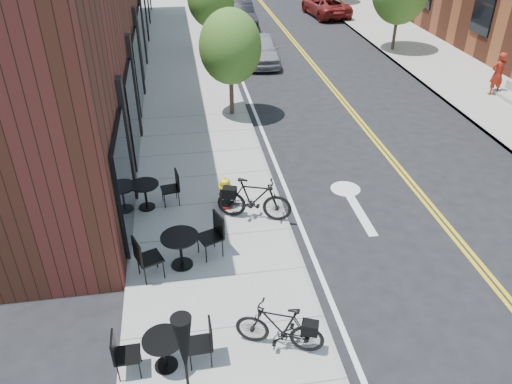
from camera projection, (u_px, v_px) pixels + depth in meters
ground at (306, 271)px, 11.32m from camera, size 120.00×120.00×0.00m
sidewalk_near at (193, 107)px, 19.39m from camera, size 4.00×70.00×0.12m
sidewalk_far at (479, 89)px, 21.02m from camera, size 4.00×70.00×0.12m
tree_near_a at (230, 47)px, 17.40m from camera, size 2.20×2.20×3.81m
fire_hydrant at (225, 193)px, 13.16m from camera, size 0.48×0.48×0.88m
bicycle_left at (279, 327)px, 9.09m from camera, size 1.72×1.07×1.00m
bicycle_right at (254, 199)px, 12.60m from camera, size 1.99×1.13×1.15m
bistro_set_a at (164, 348)px, 8.73m from camera, size 1.69×0.75×0.91m
bistro_set_b at (180, 246)px, 11.05m from camera, size 1.99×1.19×1.06m
bistro_set_c at (145, 192)px, 13.07m from camera, size 1.79×0.87×0.95m
patio_umbrella at (185, 355)px, 6.94m from camera, size 0.41×0.41×2.52m
parked_car_a at (262, 49)px, 23.96m from camera, size 1.88×3.98×1.32m
parked_car_b at (238, 14)px, 29.70m from camera, size 1.79×4.74×1.55m
parked_car_far at (325, 6)px, 32.36m from camera, size 2.56×4.77×1.27m
pedestrian at (498, 74)px, 19.94m from camera, size 0.67×0.47×1.72m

